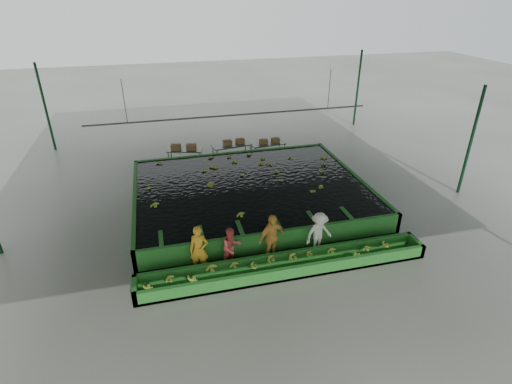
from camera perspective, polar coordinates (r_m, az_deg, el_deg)
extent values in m
plane|color=slate|center=(16.69, 0.43, -3.82)|extent=(80.00, 80.00, 0.00)
cube|color=gray|center=(14.74, 0.50, 13.06)|extent=(20.00, 22.00, 0.04)
cube|color=black|center=(17.56, -0.81, 1.01)|extent=(9.70, 7.70, 0.00)
cylinder|color=#59605B|center=(19.97, -3.27, 10.90)|extent=(0.08, 0.08, 14.00)
cylinder|color=#59605B|center=(19.41, -18.31, 12.17)|extent=(0.04, 0.04, 2.00)
cylinder|color=#59605B|center=(21.22, 10.43, 14.28)|extent=(0.04, 0.04, 2.00)
imported|color=gold|center=(13.51, -8.15, -8.17)|extent=(0.70, 0.53, 1.70)
imported|color=#D15045|center=(13.68, -3.51, -7.92)|extent=(0.88, 0.78, 1.50)
imported|color=gold|center=(13.87, 2.23, -6.57)|extent=(1.15, 0.80, 1.80)
imported|color=white|center=(14.45, 8.98, -5.83)|extent=(1.15, 0.81, 1.62)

